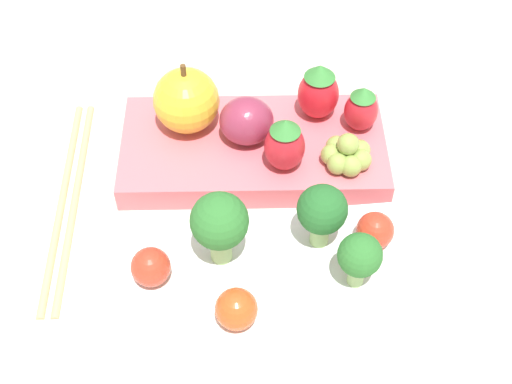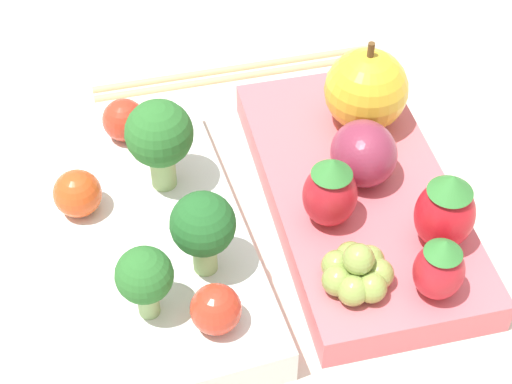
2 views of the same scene
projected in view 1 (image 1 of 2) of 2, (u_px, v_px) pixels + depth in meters
ground_plane at (258, 220)px, 0.54m from camera, size 4.00×4.00×0.00m
bento_box_savoury at (265, 284)px, 0.49m from camera, size 0.22×0.13×0.02m
bento_box_fruit at (249, 150)px, 0.58m from camera, size 0.22×0.11×0.02m
broccoli_floret_0 at (316, 211)px, 0.48m from camera, size 0.03×0.03×0.05m
broccoli_floret_1 at (213, 223)px, 0.46m from camera, size 0.04×0.04×0.06m
broccoli_floret_2 at (354, 257)px, 0.46m from camera, size 0.03×0.03×0.05m
cherry_tomato_0 at (145, 267)px, 0.47m from camera, size 0.03×0.03×0.03m
cherry_tomato_1 at (230, 309)px, 0.45m from camera, size 0.03×0.03×0.03m
cherry_tomato_2 at (369, 230)px, 0.49m from camera, size 0.03×0.03×0.03m
apple at (181, 100)px, 0.56m from camera, size 0.05×0.05×0.06m
strawberry_0 at (279, 144)px, 0.53m from camera, size 0.03×0.03×0.05m
strawberry_1 at (314, 91)px, 0.57m from camera, size 0.03×0.03×0.05m
strawberry_2 at (356, 109)px, 0.56m from camera, size 0.03×0.03×0.04m
plum at (241, 121)px, 0.56m from camera, size 0.04×0.04×0.04m
grape_cluster at (342, 154)px, 0.55m from camera, size 0.04×0.04×0.03m
chopsticks_pair at (63, 199)px, 0.55m from camera, size 0.03×0.21×0.01m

